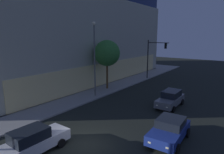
# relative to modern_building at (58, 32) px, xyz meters

# --- Properties ---
(ground_plane) EXTENTS (120.00, 120.00, 0.00)m
(ground_plane) POSITION_rel_modern_building_xyz_m (-15.86, -21.55, -8.17)
(ground_plane) COLOR black
(modern_building) EXTENTS (37.10, 24.20, 16.51)m
(modern_building) POSITION_rel_modern_building_xyz_m (0.00, 0.00, 0.00)
(modern_building) COLOR #4C4C51
(modern_building) RESTS_ON ground
(traffic_light_far_corner) EXTENTS (0.43, 3.71, 6.70)m
(traffic_light_far_corner) POSITION_rel_modern_building_xyz_m (6.99, -16.27, -3.62)
(traffic_light_far_corner) COLOR black
(traffic_light_far_corner) RESTS_ON sidewalk_corner
(street_lamp_sidewalk) EXTENTS (0.44, 0.44, 9.05)m
(street_lamp_sidewalk) POSITION_rel_modern_building_xyz_m (-6.72, -14.67, -2.44)
(street_lamp_sidewalk) COLOR #5D5D5D
(street_lamp_sidewalk) RESTS_ON sidewalk_corner
(sidewalk_tree) EXTENTS (3.61, 3.61, 6.85)m
(sidewalk_tree) POSITION_rel_modern_building_xyz_m (-3.00, -13.75, -3.00)
(sidewalk_tree) COLOR brown
(sidewalk_tree) RESTS_ON sidewalk_corner
(car_white) EXTENTS (4.63, 2.01, 1.75)m
(car_white) POSITION_rel_modern_building_xyz_m (-18.55, -19.52, -7.31)
(car_white) COLOR silver
(car_white) RESTS_ON ground
(car_blue) EXTENTS (4.46, 2.36, 1.63)m
(car_blue) POSITION_rel_modern_building_xyz_m (-11.78, -26.10, -7.34)
(car_blue) COLOR navy
(car_blue) RESTS_ON ground
(car_grey) EXTENTS (4.56, 2.00, 1.72)m
(car_grey) POSITION_rel_modern_building_xyz_m (-4.65, -23.61, -7.30)
(car_grey) COLOR slate
(car_grey) RESTS_ON ground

